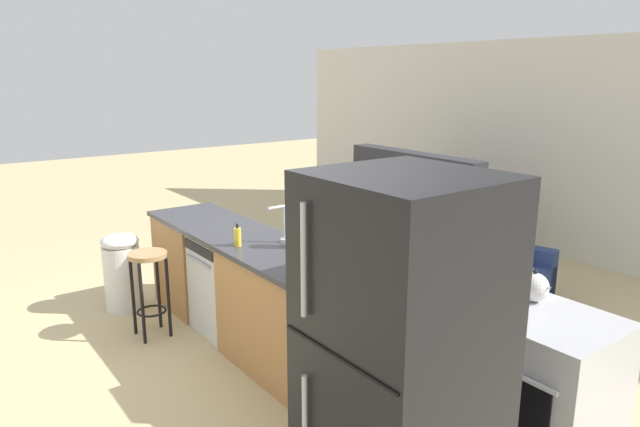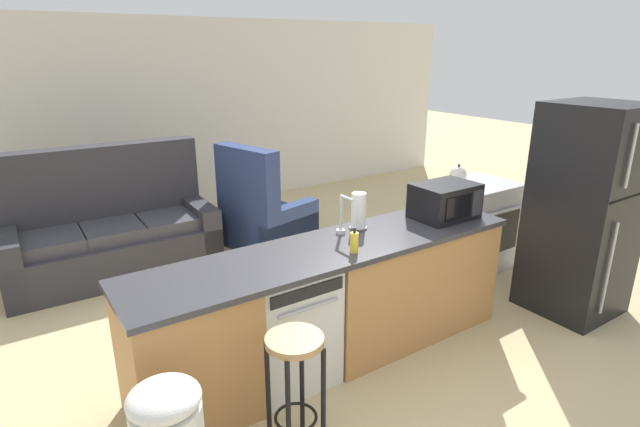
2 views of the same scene
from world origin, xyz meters
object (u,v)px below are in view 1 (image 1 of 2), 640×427
Objects in this scene: soap_bottle at (238,237)px; bar_stool at (149,276)px; stove_range at (538,390)px; dishwasher at (232,283)px; kettle at (534,287)px; couch at (398,226)px; refrigerator at (401,378)px; trash_bin at (122,271)px; armchair at (490,270)px; paper_towel_roll at (298,230)px; microwave at (341,259)px.

bar_stool is at bearing -148.86° from soap_bottle.
dishwasher is at bearing -168.09° from stove_range.
couch reaches higher than kettle.
dishwasher reaches higher than bar_stool.
refrigerator reaches higher than stove_range.
trash_bin is 0.62× the size of armchair.
refrigerator is 4.48m from couch.
refrigerator is 8.78× the size of kettle.
dishwasher is 2.70m from refrigerator.
paper_towel_roll is (-1.84, 0.72, 0.14)m from refrigerator.
couch reaches higher than bar_stool.
trash_bin is at bearing -161.91° from stove_range.
kettle reaches higher than trash_bin.
soap_bottle is at bearing 17.45° from trash_bin.
microwave is (-1.10, 0.55, 0.14)m from refrigerator.
bar_stool is (-2.89, -0.07, -0.36)m from refrigerator.
couch is (-3.19, 2.01, -0.06)m from stove_range.
bar_stool is at bearing -115.32° from dishwasher.
kettle is at bearing -47.25° from armchair.
refrigerator is 6.38× the size of paper_towel_roll.
stove_range is at bearing 11.91° from dishwasher.
paper_towel_roll is at bearing -60.58° from couch.
armchair is at bearing 55.12° from trash_bin.
soap_bottle is 2.16m from kettle.
dishwasher is 2.66m from stove_range.
refrigerator is at bearing 1.25° from trash_bin.
couch is (-1.04, 2.73, -0.58)m from soap_bottle.
soap_bottle reaches higher than dishwasher.
couch is at bearing 147.76° from stove_range.
couch is (0.41, 3.19, 0.02)m from trash_bin.
dishwasher is at bearing -113.96° from armchair.
paper_towel_roll is (0.76, 0.18, 0.62)m from dishwasher.
soap_bottle is (-0.31, -0.35, -0.07)m from paper_towel_roll.
dishwasher is at bearing 179.95° from microwave.
refrigerator is 1.24m from kettle.
kettle is (1.68, 0.50, -0.05)m from paper_towel_roll.
paper_towel_roll reaches higher than dishwasher.
microwave is at bearing -153.52° from stove_range.
microwave is 1.16m from kettle.
refrigerator is 2.18m from soap_bottle.
microwave is at bearing 9.24° from soap_bottle.
armchair is (-1.61, 2.79, -0.55)m from refrigerator.
dishwasher is 0.93× the size of stove_range.
trash_bin is 0.37× the size of couch.
microwave is at bearing -77.35° from armchair.
microwave reaches higher than kettle.
paper_towel_roll is 2.81m from couch.
trash_bin is at bearing -165.92° from microwave.
couch is at bearing 110.81° from soap_bottle.
microwave is at bearing -0.05° from dishwasher.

